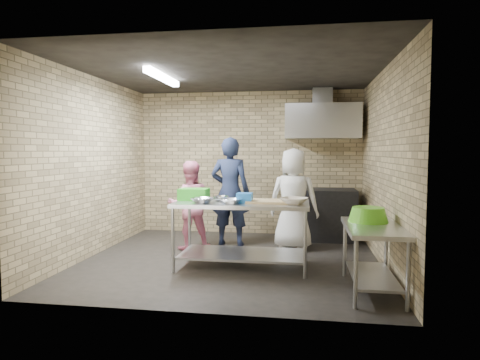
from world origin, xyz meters
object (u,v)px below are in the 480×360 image
object	(u,v)px
stove	(321,214)
bottle_green	(347,127)
man_navy	(230,191)
woman_white	(293,199)
prep_table	(242,234)
woman_pink	(189,205)
blue_tub	(245,198)
bottle_red	(325,126)
green_basin	(368,214)
side_counter	(373,259)
green_crate	(194,194)

from	to	relation	value
stove	bottle_green	size ratio (longest dim) A/B	8.00
man_navy	woman_white	xyz separation A→B (m)	(1.06, -0.14, -0.09)
stove	prep_table	bearing A→B (deg)	-119.82
woman_pink	woman_white	xyz separation A→B (m)	(1.65, 0.25, 0.10)
blue_tub	man_navy	distance (m)	1.47
blue_tub	bottle_red	world-z (taller)	bottle_red
green_basin	side_counter	bearing A→B (deg)	-85.43
side_counter	woman_white	xyz separation A→B (m)	(-0.93, 1.92, 0.44)
stove	side_counter	bearing A→B (deg)	-80.71
stove	bottle_red	world-z (taller)	bottle_red
bottle_green	woman_pink	size ratio (longest dim) A/B	0.11
green_basin	bottle_green	distance (m)	2.98
side_counter	woman_pink	world-z (taller)	woman_pink
prep_table	side_counter	world-z (taller)	prep_table
blue_tub	woman_pink	world-z (taller)	woman_pink
prep_table	blue_tub	bearing A→B (deg)	-63.43
prep_table	side_counter	distance (m)	1.76
side_counter	man_navy	bearing A→B (deg)	133.96
side_counter	green_crate	size ratio (longest dim) A/B	3.02
prep_table	green_crate	world-z (taller)	green_crate
man_navy	woman_white	bearing A→B (deg)	176.00
prep_table	bottle_red	xyz separation A→B (m)	(1.19, 2.23, 1.58)
prep_table	green_crate	size ratio (longest dim) A/B	4.50
bottle_green	stove	bearing A→B (deg)	-151.93
side_counter	bottle_red	distance (m)	3.44
prep_table	man_navy	distance (m)	1.43
blue_tub	woman_white	distance (m)	1.41
blue_tub	green_basin	bearing A→B (deg)	-15.08
green_basin	man_navy	bearing A→B (deg)	137.37
prep_table	bottle_green	size ratio (longest dim) A/B	11.93
blue_tub	bottle_green	distance (m)	2.99
bottle_red	woman_white	world-z (taller)	bottle_red
blue_tub	woman_white	world-z (taller)	woman_white
prep_table	bottle_red	bearing A→B (deg)	61.90
stove	green_crate	xyz separation A→B (m)	(-1.84, -1.87, 0.52)
prep_table	man_navy	bearing A→B (deg)	106.86
woman_pink	woman_white	distance (m)	1.67
green_crate	woman_white	world-z (taller)	woman_white
prep_table	bottle_green	bearing A→B (deg)	54.50
woman_white	side_counter	bearing A→B (deg)	125.89
green_crate	woman_white	bearing A→B (deg)	37.22
bottle_red	man_navy	size ratio (longest dim) A/B	0.10
blue_tub	man_navy	size ratio (longest dim) A/B	0.11
green_basin	woman_pink	xyz separation A→B (m)	(-2.56, 1.42, -0.13)
blue_tub	bottle_green	xyz separation A→B (m)	(1.54, 2.33, 1.06)
green_basin	bottle_red	xyz separation A→B (m)	(-0.38, 2.74, 1.19)
side_counter	woman_white	size ratio (longest dim) A/B	0.74
man_navy	stove	bearing A→B (deg)	-152.06
side_counter	bottle_red	size ratio (longest dim) A/B	6.67
side_counter	green_basin	world-z (taller)	green_basin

